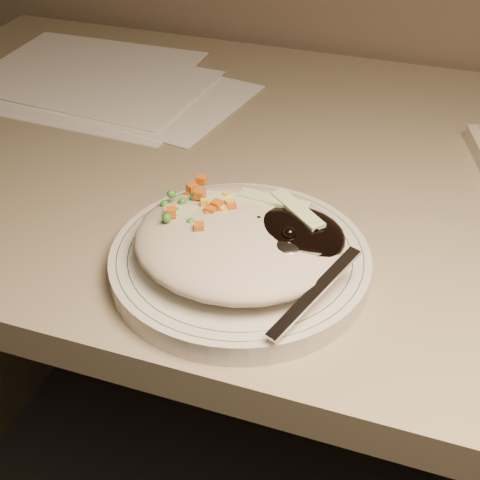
% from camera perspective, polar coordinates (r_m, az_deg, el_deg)
% --- Properties ---
extents(desk, '(1.40, 0.70, 0.74)m').
position_cam_1_polar(desk, '(0.91, 9.33, -5.16)').
color(desk, gray).
rests_on(desk, ground).
extents(plate, '(0.24, 0.24, 0.02)m').
position_cam_1_polar(plate, '(0.63, 0.00, -1.89)').
color(plate, silver).
rests_on(plate, desk).
extents(plate_rim, '(0.23, 0.23, 0.00)m').
position_cam_1_polar(plate_rim, '(0.62, 0.00, -1.18)').
color(plate_rim, '#144723').
rests_on(plate_rim, plate).
extents(meal, '(0.21, 0.19, 0.05)m').
position_cam_1_polar(meal, '(0.61, 0.36, 0.30)').
color(meal, '#B0A58E').
rests_on(meal, plate).
extents(papers, '(0.42, 0.30, 0.00)m').
position_cam_1_polar(papers, '(1.02, -11.24, 12.98)').
color(papers, white).
rests_on(papers, desk).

